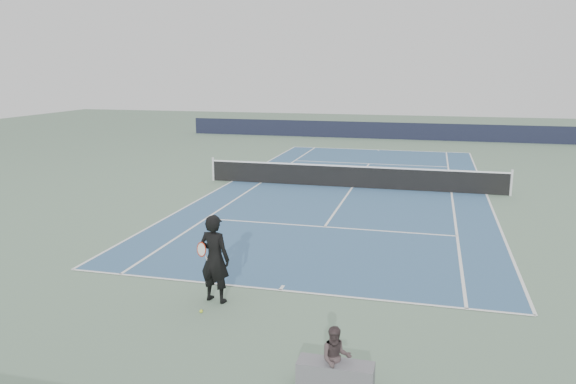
% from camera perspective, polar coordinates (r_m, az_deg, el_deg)
% --- Properties ---
extents(ground, '(80.00, 80.00, 0.00)m').
position_cam_1_polar(ground, '(24.33, 6.55, 0.44)').
color(ground, slate).
extents(court_surface, '(10.97, 23.77, 0.01)m').
position_cam_1_polar(court_surface, '(24.33, 6.55, 0.46)').
color(court_surface, '#35597F').
rests_on(court_surface, ground).
extents(tennis_net, '(12.90, 0.10, 1.07)m').
position_cam_1_polar(tennis_net, '(24.23, 6.58, 1.61)').
color(tennis_net, silver).
rests_on(tennis_net, ground).
extents(windscreen_far, '(30.00, 0.25, 1.20)m').
position_cam_1_polar(windscreen_far, '(41.84, 10.01, 6.16)').
color(windscreen_far, black).
rests_on(windscreen_far, ground).
extents(tennis_player, '(0.87, 0.67, 1.97)m').
position_cam_1_polar(tennis_player, '(12.35, -7.47, -6.70)').
color(tennis_player, black).
rests_on(tennis_player, ground).
extents(tennis_ball, '(0.07, 0.07, 0.07)m').
position_cam_1_polar(tennis_ball, '(12.15, -8.82, -11.87)').
color(tennis_ball, '#C4D92C').
rests_on(tennis_ball, ground).
extents(spectator_bench, '(1.30, 0.72, 1.06)m').
position_cam_1_polar(spectator_bench, '(9.45, 4.86, -17.16)').
color(spectator_bench, slate).
rests_on(spectator_bench, ground).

